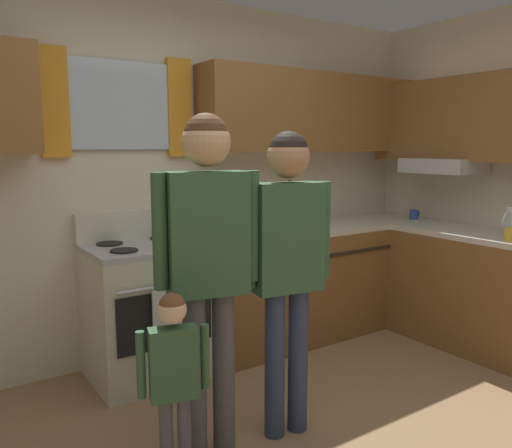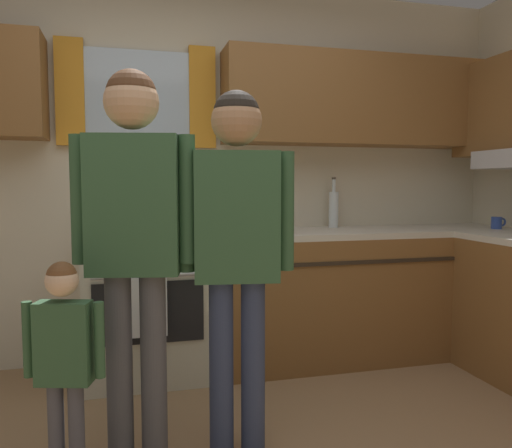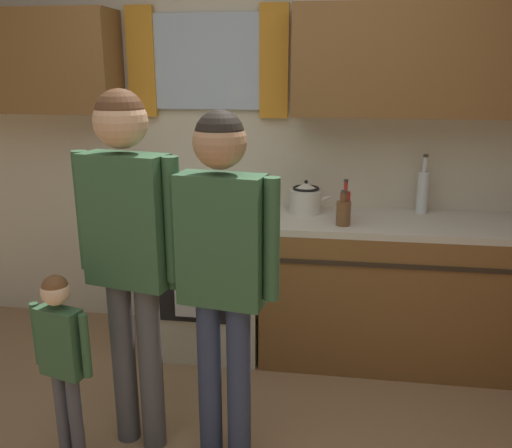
% 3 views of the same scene
% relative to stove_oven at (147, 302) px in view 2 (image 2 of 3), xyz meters
% --- Properties ---
extents(back_wall_unit, '(4.60, 0.42, 2.60)m').
position_rel_stove_oven_xyz_m(back_wall_unit, '(0.36, 0.28, 1.03)').
color(back_wall_unit, beige).
rests_on(back_wall_unit, ground).
extents(kitchen_counter_run, '(2.23, 2.11, 0.90)m').
position_rel_stove_oven_xyz_m(kitchen_counter_run, '(1.83, -0.43, -0.02)').
color(kitchen_counter_run, brown).
rests_on(kitchen_counter_run, ground).
extents(stove_oven, '(0.75, 0.67, 1.10)m').
position_rel_stove_oven_xyz_m(stove_oven, '(0.00, 0.00, 0.00)').
color(stove_oven, beige).
rests_on(stove_oven, ground).
extents(bottle_sauce_red, '(0.06, 0.06, 0.25)m').
position_rel_stove_oven_xyz_m(bottle_sauce_red, '(0.87, -0.05, 0.53)').
color(bottle_sauce_red, red).
rests_on(bottle_sauce_red, kitchen_counter_run).
extents(bottle_squat_brown, '(0.08, 0.08, 0.21)m').
position_rel_stove_oven_xyz_m(bottle_squat_brown, '(0.86, -0.17, 0.51)').
color(bottle_squat_brown, brown).
rests_on(bottle_squat_brown, kitchen_counter_run).
extents(bottle_tall_clear, '(0.07, 0.07, 0.37)m').
position_rel_stove_oven_xyz_m(bottle_tall_clear, '(1.35, 0.19, 0.57)').
color(bottle_tall_clear, silver).
rests_on(bottle_tall_clear, kitchen_counter_run).
extents(mug_cobalt_blue, '(0.11, 0.07, 0.08)m').
position_rel_stove_oven_xyz_m(mug_cobalt_blue, '(2.43, -0.21, 0.48)').
color(mug_cobalt_blue, '#2D479E').
rests_on(mug_cobalt_blue, kitchen_counter_run).
extents(stovetop_kettle, '(0.27, 0.20, 0.21)m').
position_rel_stove_oven_xyz_m(stovetop_kettle, '(0.64, 0.09, 0.53)').
color(stovetop_kettle, silver).
rests_on(stovetop_kettle, kitchen_counter_run).
extents(adult_holding_child, '(0.51, 0.24, 1.69)m').
position_rel_stove_oven_xyz_m(adult_holding_child, '(-0.09, -1.03, 0.60)').
color(adult_holding_child, '#4C4C51').
rests_on(adult_holding_child, ground).
extents(adult_in_plaid, '(0.50, 0.22, 1.61)m').
position_rel_stove_oven_xyz_m(adult_in_plaid, '(0.35, -1.09, 0.55)').
color(adult_in_plaid, '#2D3856').
rests_on(adult_in_plaid, ground).
extents(small_child, '(0.31, 0.14, 0.93)m').
position_rel_stove_oven_xyz_m(small_child, '(-0.36, -1.21, 0.11)').
color(small_child, '#4C4C56').
rests_on(small_child, ground).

